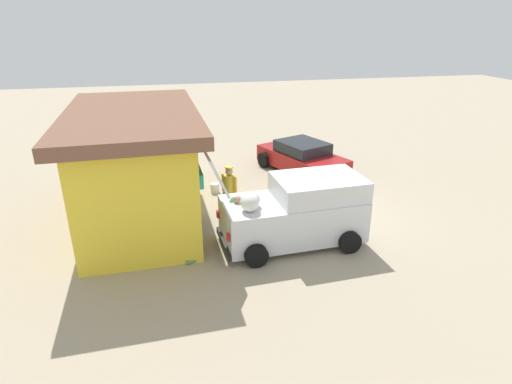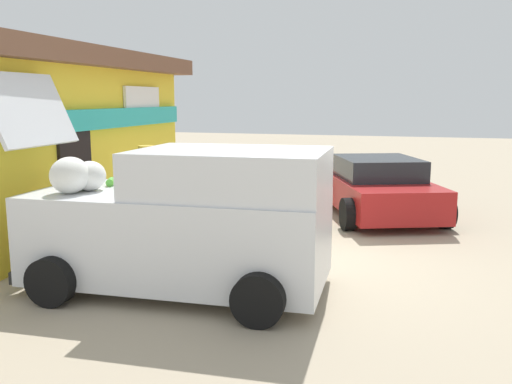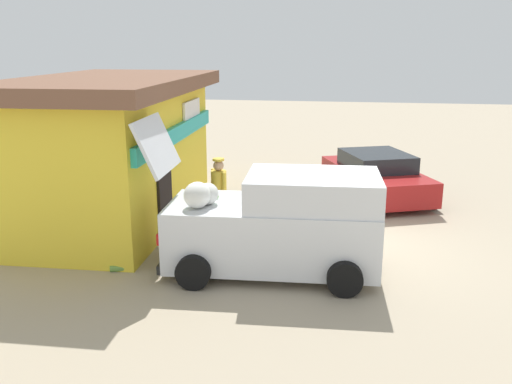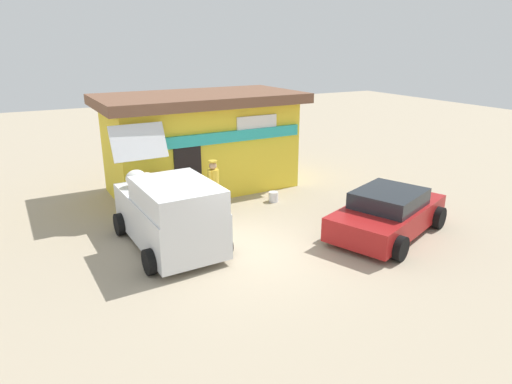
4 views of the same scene
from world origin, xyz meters
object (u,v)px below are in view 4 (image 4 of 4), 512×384
(parked_sedan, at_px, (388,213))
(unloaded_banana_pile, at_px, (137,203))
(customer_bending, at_px, (162,193))
(paint_bucket, at_px, (273,197))
(storefront_bar, at_px, (201,141))
(vendor_standing, at_px, (213,184))
(delivery_van, at_px, (169,212))

(parked_sedan, relative_size, unloaded_banana_pile, 4.40)
(customer_bending, xyz_separation_m, paint_bucket, (3.76, 0.02, -0.72))
(storefront_bar, distance_m, parked_sedan, 7.03)
(customer_bending, height_order, paint_bucket, customer_bending)
(storefront_bar, bearing_deg, paint_bucket, -58.21)
(vendor_standing, bearing_deg, storefront_bar, 75.78)
(delivery_van, distance_m, vendor_standing, 2.44)
(delivery_van, relative_size, unloaded_banana_pile, 4.47)
(delivery_van, xyz_separation_m, unloaded_banana_pile, (-0.14, 3.10, -0.70))
(parked_sedan, height_order, vendor_standing, vendor_standing)
(customer_bending, height_order, unloaded_banana_pile, customer_bending)
(unloaded_banana_pile, xyz_separation_m, paint_bucket, (4.24, -1.33, -0.07))
(delivery_van, bearing_deg, customer_bending, 79.24)
(vendor_standing, distance_m, unloaded_banana_pile, 2.64)
(unloaded_banana_pile, bearing_deg, delivery_van, -87.37)
(storefront_bar, bearing_deg, delivery_van, -120.97)
(parked_sedan, xyz_separation_m, unloaded_banana_pile, (-5.70, 5.09, -0.36))
(delivery_van, bearing_deg, parked_sedan, -19.72)
(parked_sedan, distance_m, vendor_standing, 5.14)
(vendor_standing, xyz_separation_m, paint_bucket, (2.22, 0.20, -0.83))
(customer_bending, bearing_deg, parked_sedan, -35.59)
(parked_sedan, bearing_deg, delivery_van, 160.28)
(delivery_van, height_order, parked_sedan, delivery_van)
(customer_bending, distance_m, unloaded_banana_pile, 1.57)
(unloaded_banana_pile, bearing_deg, storefront_bar, 23.30)
(storefront_bar, relative_size, paint_bucket, 21.24)
(paint_bucket, bearing_deg, customer_bending, -179.64)
(delivery_van, bearing_deg, unloaded_banana_pile, 92.63)
(unloaded_banana_pile, bearing_deg, customer_bending, -70.64)
(storefront_bar, bearing_deg, unloaded_banana_pile, -156.70)
(vendor_standing, xyz_separation_m, unloaded_banana_pile, (-2.02, 1.53, -0.76))
(storefront_bar, xyz_separation_m, parked_sedan, (3.00, -6.25, -1.15))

